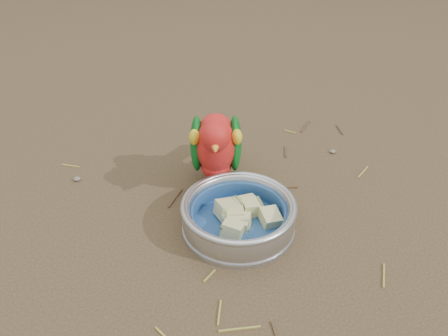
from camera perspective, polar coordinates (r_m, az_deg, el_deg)
name	(u,v)px	position (r m, az deg, el deg)	size (l,w,h in m)	color
ground	(264,264)	(0.87, 4.63, -10.87)	(60.00, 60.00, 0.00)	#483623
food_bowl	(238,226)	(0.92, 1.65, -6.68)	(0.21, 0.21, 0.02)	#B2B2BA
bowl_wall	(239,214)	(0.90, 1.68, -5.24)	(0.21, 0.21, 0.04)	#B2B2BA
fruit_wedges	(239,217)	(0.91, 1.68, -5.59)	(0.12, 0.12, 0.03)	#C7BE7F
lory_parrot	(216,152)	(0.98, -0.93, 1.84)	(0.10, 0.21, 0.17)	red
ground_debris	(264,239)	(0.91, 4.62, -8.09)	(0.90, 0.80, 0.01)	olive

